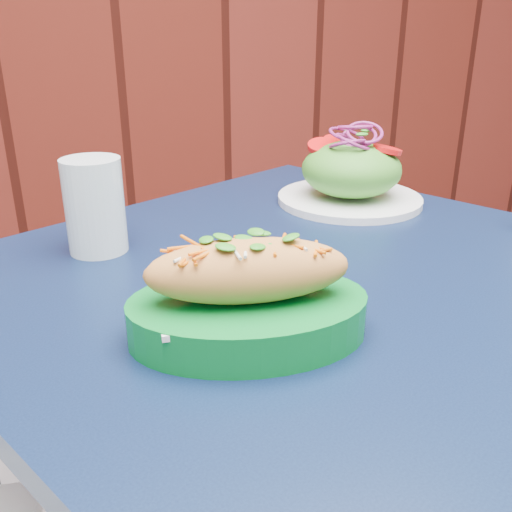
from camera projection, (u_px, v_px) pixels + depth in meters
name	position (u px, v px, depth m)	size (l,w,h in m)	color
cafe_table	(318.00, 335.00, 0.73)	(1.05, 1.05, 0.75)	black
banh_mi_basket	(248.00, 297.00, 0.54)	(0.26, 0.20, 0.11)	#077026
salad_plate	(351.00, 174.00, 0.95)	(0.24, 0.24, 0.13)	white
water_glass	(95.00, 206.00, 0.74)	(0.08, 0.08, 0.12)	silver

